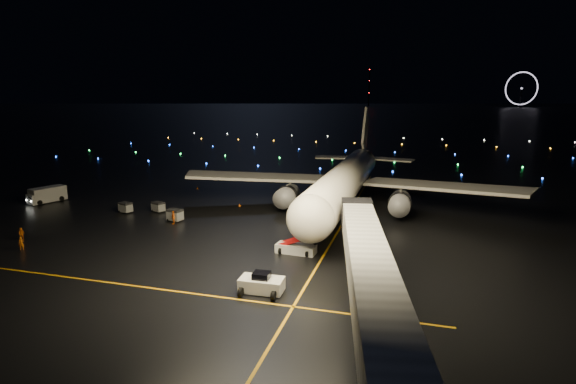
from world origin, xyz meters
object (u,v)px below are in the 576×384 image
Objects in this scene: pushback_tug at (262,282)px; crew_a at (21,243)px; baggage_cart_0 at (158,207)px; baggage_cart_1 at (175,215)px; baggage_cart_2 at (125,208)px; belt_loader at (296,239)px; crew_c at (173,217)px; airliner at (348,159)px; service_truck at (48,194)px; crew_b at (22,234)px.

pushback_tug reaches higher than crew_a.
crew_a is 0.85× the size of baggage_cart_0.
baggage_cart_1 is 9.95m from baggage_cart_2.
belt_loader reaches higher than baggage_cart_1.
baggage_cart_0 is (-24.75, 22.85, -0.16)m from pushback_tug.
crew_c is 0.94× the size of baggage_cart_1.
baggage_cart_0 is at bearing 36.80° from baggage_cart_2.
baggage_cart_2 is at bearing 50.46° from crew_a.
baggage_cart_2 is (-29.67, 10.25, -0.81)m from belt_loader.
airliner is at bearing 7.85° from crew_a.
belt_loader is 0.95× the size of service_truck.
crew_c is (-19.05, 17.52, 0.02)m from pushback_tug.
service_truck is at bearing -172.92° from baggage_cart_2.
airliner is 13.52× the size of pushback_tug.
crew_a is 0.81× the size of crew_c.
baggage_cart_2 is at bearing 178.77° from baggage_cart_1.
baggage_cart_0 is 4.90m from baggage_cart_2.
baggage_cart_1 reaches higher than crew_b.
airliner is 26.27× the size of baggage_cart_1.
belt_loader is at bearing 86.19° from pushback_tug.
crew_a is (15.64, -20.48, -0.50)m from service_truck.
service_truck is 4.46× the size of crew_a.
crew_c reaches higher than pushback_tug.
service_truck reaches higher than pushback_tug.
airliner is at bearing 89.07° from belt_loader.
baggage_cart_0 is at bearing 16.40° from service_truck.
baggage_cart_2 is at bearing -136.88° from baggage_cart_0.
airliner is 28.71× the size of baggage_cart_2.
airliner reaches higher than baggage_cart_1.
crew_b is at bearing -95.80° from baggage_cart_0.
baggage_cart_0 is 6.49m from baggage_cart_1.
baggage_cart_2 is (4.24, 14.95, 0.01)m from crew_b.
airliner is 8.10× the size of belt_loader.
service_truck reaches higher than crew_a.
service_truck is 21.54m from crew_b.
belt_loader is at bearing -3.61° from baggage_cart_0.
baggage_cart_0 is (5.73, 19.71, -0.00)m from crew_a.
crew_a is at bearing -84.25° from baggage_cart_0.
belt_loader reaches higher than baggage_cart_0.
baggage_cart_2 is (-9.71, 2.18, -0.07)m from baggage_cart_1.
crew_b is at bearing -76.81° from crew_c.
pushback_tug is 0.57× the size of service_truck.
baggage_cart_1 is (5.15, -3.95, 0.09)m from baggage_cart_0.
baggage_cart_1 is at bearing 162.39° from belt_loader.
crew_a is at bearing -113.20° from baggage_cart_1.
service_truck is (-46.48, 12.78, -0.32)m from belt_loader.
baggage_cart_1 is at bearing 8.38° from service_truck.
belt_loader is 31.79m from crew_a.
baggage_cart_2 is (16.81, -2.53, -0.49)m from service_truck.
crew_a is at bearing -69.99° from crew_b.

